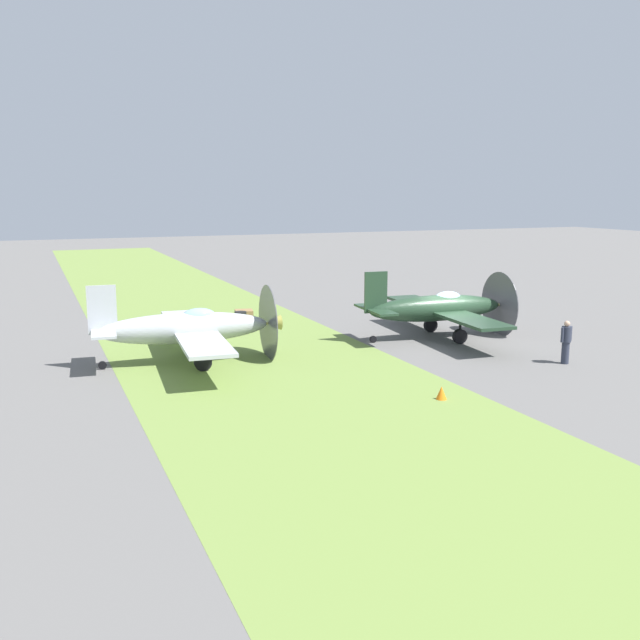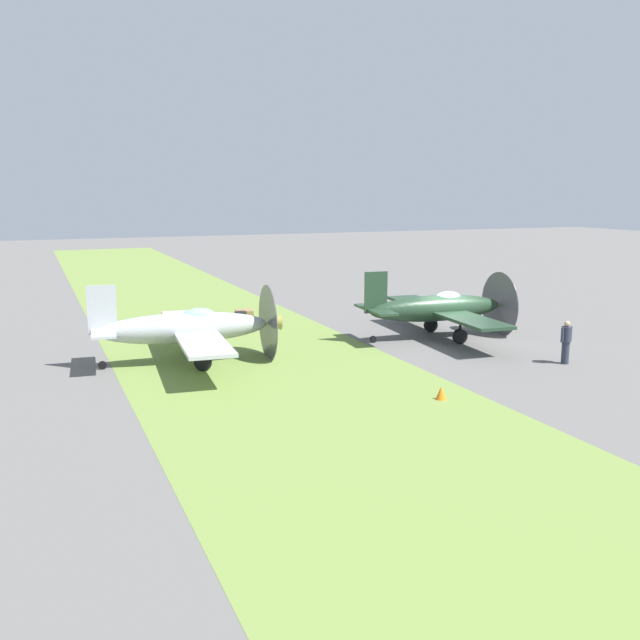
{
  "view_description": "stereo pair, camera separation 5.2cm",
  "coord_description": "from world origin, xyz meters",
  "px_view_note": "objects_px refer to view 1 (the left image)",
  "views": [
    {
      "loc": [
        26.7,
        -17.86,
        6.75
      ],
      "look_at": [
        -0.65,
        -6.43,
        1.31
      ],
      "focal_mm": 39.47,
      "sensor_mm": 36.0,
      "label": 1
    },
    {
      "loc": [
        26.72,
        -17.81,
        6.75
      ],
      "look_at": [
        -0.65,
        -6.43,
        1.31
      ],
      "focal_mm": 39.47,
      "sensor_mm": 36.0,
      "label": 2
    }
  ],
  "objects_px": {
    "airplane_wingman": "(188,328)",
    "fuel_drum": "(241,321)",
    "ground_crew_chief": "(566,341)",
    "runway_marker_cone": "(441,393)",
    "supply_crate": "(244,316)",
    "airplane_lead": "(439,308)"
  },
  "relations": [
    {
      "from": "airplane_wingman",
      "to": "fuel_drum",
      "type": "height_order",
      "value": "airplane_wingman"
    },
    {
      "from": "ground_crew_chief",
      "to": "runway_marker_cone",
      "type": "height_order",
      "value": "ground_crew_chief"
    },
    {
      "from": "ground_crew_chief",
      "to": "supply_crate",
      "type": "distance_m",
      "value": 16.4
    },
    {
      "from": "airplane_wingman",
      "to": "ground_crew_chief",
      "type": "distance_m",
      "value": 14.97
    },
    {
      "from": "airplane_wingman",
      "to": "airplane_lead",
      "type": "bearing_deg",
      "value": 96.34
    },
    {
      "from": "airplane_wingman",
      "to": "runway_marker_cone",
      "type": "height_order",
      "value": "airplane_wingman"
    },
    {
      "from": "supply_crate",
      "to": "airplane_wingman",
      "type": "bearing_deg",
      "value": -30.66
    },
    {
      "from": "airplane_lead",
      "to": "supply_crate",
      "type": "bearing_deg",
      "value": -131.51
    },
    {
      "from": "runway_marker_cone",
      "to": "fuel_drum",
      "type": "bearing_deg",
      "value": -168.91
    },
    {
      "from": "fuel_drum",
      "to": "supply_crate",
      "type": "xyz_separation_m",
      "value": [
        -1.88,
        0.73,
        -0.13
      ]
    },
    {
      "from": "airplane_wingman",
      "to": "ground_crew_chief",
      "type": "height_order",
      "value": "airplane_wingman"
    },
    {
      "from": "ground_crew_chief",
      "to": "supply_crate",
      "type": "height_order",
      "value": "ground_crew_chief"
    },
    {
      "from": "fuel_drum",
      "to": "supply_crate",
      "type": "distance_m",
      "value": 2.02
    },
    {
      "from": "airplane_wingman",
      "to": "supply_crate",
      "type": "distance_m",
      "value": 9.04
    },
    {
      "from": "airplane_lead",
      "to": "fuel_drum",
      "type": "relative_size",
      "value": 10.53
    },
    {
      "from": "airplane_wingman",
      "to": "supply_crate",
      "type": "relative_size",
      "value": 10.63
    },
    {
      "from": "airplane_wingman",
      "to": "runway_marker_cone",
      "type": "relative_size",
      "value": 21.74
    },
    {
      "from": "ground_crew_chief",
      "to": "fuel_drum",
      "type": "height_order",
      "value": "ground_crew_chief"
    },
    {
      "from": "airplane_lead",
      "to": "airplane_wingman",
      "type": "bearing_deg",
      "value": -84.17
    },
    {
      "from": "runway_marker_cone",
      "to": "ground_crew_chief",
      "type": "bearing_deg",
      "value": 107.74
    },
    {
      "from": "airplane_lead",
      "to": "fuel_drum",
      "type": "xyz_separation_m",
      "value": [
        -5.5,
        -7.94,
        -0.96
      ]
    },
    {
      "from": "ground_crew_chief",
      "to": "runway_marker_cone",
      "type": "bearing_deg",
      "value": 6.11
    }
  ]
}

